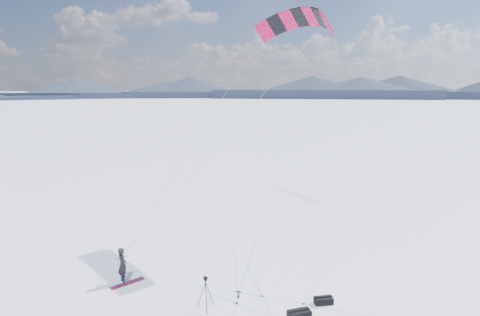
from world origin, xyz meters
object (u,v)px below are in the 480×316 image
snowkiter (123,282)px  tripod (206,288)px  gear_bag_a (299,314)px  gear_bag_b (324,300)px  snowboard (128,283)px

snowkiter → tripod: 4.64m
snowkiter → tripod: bearing=-154.4°
snowkiter → tripod: tripod is taller
snowkiter → gear_bag_a: bearing=-146.2°
gear_bag_a → snowkiter: bearing=141.0°
gear_bag_a → gear_bag_b: (1.53, 0.44, -0.02)m
snowkiter → snowboard: bearing=-159.1°
snowkiter → tripod: size_ratio=1.20×
tripod → gear_bag_b: (4.45, -1.86, -0.74)m
tripod → gear_bag_b: size_ratio=1.64×
snowboard → gear_bag_b: (6.83, -5.41, 0.13)m
tripod → snowboard: bearing=111.1°
gear_bag_b → snowkiter: bearing=158.6°
snowboard → gear_bag_b: gear_bag_b is taller
gear_bag_a → gear_bag_b: gear_bag_a is taller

